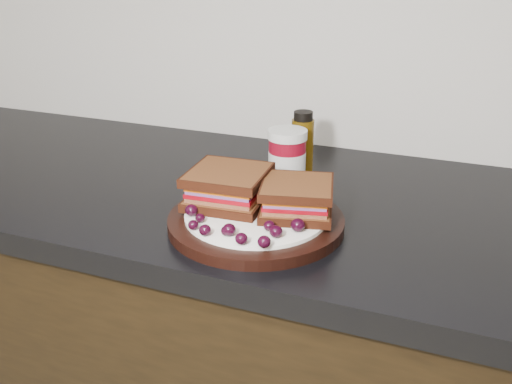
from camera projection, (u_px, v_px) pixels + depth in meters
base_cabinets at (204, 377)px, 1.27m from camera, size 3.96×0.58×0.86m
countertop at (195, 191)px, 1.09m from camera, size 3.98×0.60×0.04m
plate at (256, 221)px, 0.91m from camera, size 0.28×0.28×0.02m
sandwich_left at (228, 187)px, 0.93m from camera, size 0.13×0.13×0.06m
sandwich_right at (297, 198)px, 0.89m from camera, size 0.13×0.13×0.05m
grape_0 at (191, 210)px, 0.89m from camera, size 0.02×0.02×0.02m
grape_1 at (200, 218)px, 0.87m from camera, size 0.02×0.02×0.01m
grape_2 at (193, 225)px, 0.84m from camera, size 0.02×0.02×0.01m
grape_3 at (205, 230)px, 0.83m from camera, size 0.02×0.02×0.02m
grape_4 at (229, 230)px, 0.83m from camera, size 0.02×0.02×0.02m
grape_5 at (226, 231)px, 0.83m from camera, size 0.02×0.02×0.01m
grape_6 at (241, 239)px, 0.80m from camera, size 0.02×0.02×0.02m
grape_7 at (264, 242)px, 0.79m from camera, size 0.02×0.02×0.02m
grape_8 at (276, 232)px, 0.82m from camera, size 0.02×0.02×0.02m
grape_9 at (269, 226)px, 0.84m from camera, size 0.02×0.02×0.02m
grape_10 at (298, 225)px, 0.84m from camera, size 0.02×0.02×0.02m
grape_11 at (297, 217)px, 0.87m from camera, size 0.02×0.02×0.02m
grape_12 at (306, 217)px, 0.87m from camera, size 0.02×0.02×0.02m
grape_13 at (312, 206)px, 0.90m from camera, size 0.02×0.02×0.02m
grape_14 at (300, 203)px, 0.92m from camera, size 0.02×0.02×0.02m
grape_15 at (246, 194)px, 0.95m from camera, size 0.02×0.02×0.02m
grape_16 at (228, 191)px, 0.96m from camera, size 0.02×0.02×0.02m
grape_17 at (221, 195)px, 0.94m from camera, size 0.02×0.02×0.02m
grape_18 at (205, 200)px, 0.93m from camera, size 0.02×0.02×0.02m
grape_19 at (210, 201)px, 0.92m from camera, size 0.02×0.02×0.02m
grape_20 at (233, 200)px, 0.93m from camera, size 0.02×0.02×0.01m
grape_21 at (224, 198)px, 0.93m from camera, size 0.02×0.02×0.02m
grape_22 at (217, 205)px, 0.91m from camera, size 0.02×0.02×0.01m
condiment_jar at (287, 158)px, 1.05m from camera, size 0.09×0.09×0.11m
oil_bottle at (302, 142)px, 1.11m from camera, size 0.05×0.05×0.12m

